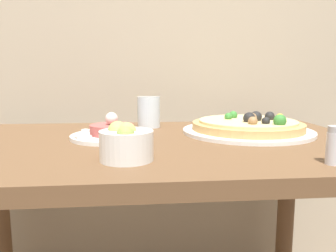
{
  "coord_description": "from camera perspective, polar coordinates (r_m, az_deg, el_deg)",
  "views": [
    {
      "loc": [
        -0.04,
        -0.49,
        0.94
      ],
      "look_at": [
        0.04,
        0.31,
        0.82
      ],
      "focal_mm": 35.0,
      "sensor_mm": 36.0,
      "label": 1
    }
  ],
  "objects": [
    {
      "name": "pizza_plate",
      "position": [
        0.97,
        13.74,
        -0.11
      ],
      "size": [
        0.37,
        0.37,
        0.06
      ],
      "color": "white",
      "rests_on": "dining_table"
    },
    {
      "name": "tartare_plate",
      "position": [
        0.88,
        -9.74,
        -1.17
      ],
      "size": [
        0.22,
        0.22,
        0.07
      ],
      "color": "white",
      "rests_on": "dining_table"
    },
    {
      "name": "dining_table",
      "position": [
        0.87,
        -2.68,
        -10.86
      ],
      "size": [
        1.13,
        0.67,
        0.78
      ],
      "color": "brown",
      "rests_on": "ground_plane"
    },
    {
      "name": "salt_shaker",
      "position": [
        0.68,
        27.03,
        -3.06
      ],
      "size": [
        0.03,
        0.03,
        0.07
      ],
      "color": "silver",
      "rests_on": "dining_table"
    },
    {
      "name": "drinking_glass",
      "position": [
        1.05,
        -3.28,
        2.45
      ],
      "size": [
        0.07,
        0.07,
        0.1
      ],
      "color": "silver",
      "rests_on": "dining_table"
    },
    {
      "name": "small_bowl",
      "position": [
        0.64,
        -7.34,
        -2.81
      ],
      "size": [
        0.11,
        0.11,
        0.08
      ],
      "color": "white",
      "rests_on": "dining_table"
    }
  ]
}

